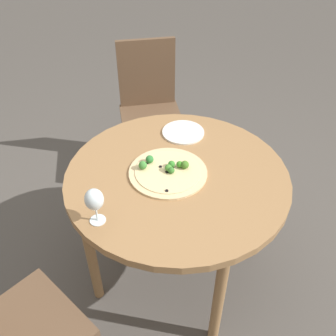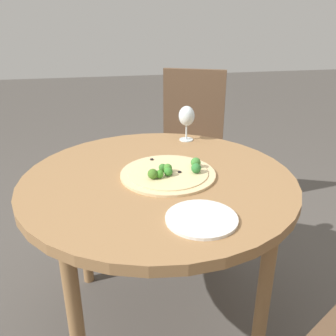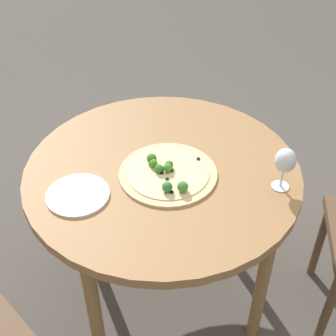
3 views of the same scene
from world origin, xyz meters
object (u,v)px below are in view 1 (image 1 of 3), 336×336
at_px(pizza, 167,171).
at_px(plate_near, 183,132).
at_px(chair, 150,107).
at_px(wine_glass, 94,200).

distance_m(pizza, plate_near, 0.33).
bearing_deg(plate_near, pizza, 97.24).
distance_m(chair, pizza, 0.94).
xyz_separation_m(pizza, wine_glass, (0.15, 0.37, 0.10)).
relative_size(pizza, plate_near, 1.64).
bearing_deg(wine_glass, plate_near, -98.72).
xyz_separation_m(chair, wine_glass, (-0.30, 1.17, 0.31)).
xyz_separation_m(wine_glass, plate_near, (-0.11, -0.70, -0.11)).
height_order(chair, plate_near, chair).
bearing_deg(wine_glass, pizza, -111.70).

